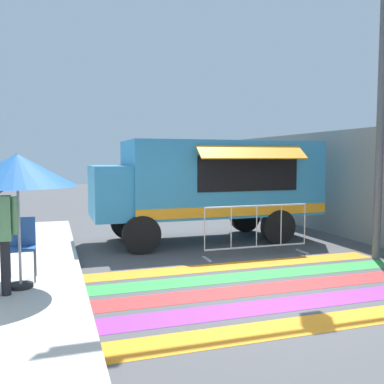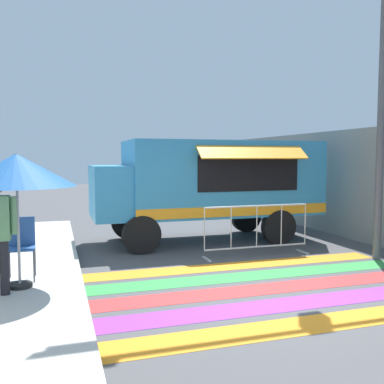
{
  "view_description": "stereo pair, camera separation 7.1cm",
  "coord_description": "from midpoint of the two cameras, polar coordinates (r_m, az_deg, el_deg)",
  "views": [
    {
      "loc": [
        -3.25,
        -5.81,
        2.12
      ],
      "look_at": [
        -0.43,
        2.81,
        1.4
      ],
      "focal_mm": 40.0,
      "sensor_mm": 36.0,
      "label": 1
    },
    {
      "loc": [
        -3.18,
        -5.83,
        2.12
      ],
      "look_at": [
        -0.43,
        2.81,
        1.4
      ],
      "focal_mm": 40.0,
      "sensor_mm": 36.0,
      "label": 2
    }
  ],
  "objects": [
    {
      "name": "folding_chair",
      "position": [
        7.49,
        -21.55,
        -6.17
      ],
      "size": [
        0.42,
        0.42,
        1.0
      ],
      "rotation": [
        0.0,
        0.0,
        0.24
      ],
      "color": "#4C4C51",
      "rests_on": "sidewalk_left"
    },
    {
      "name": "food_truck",
      "position": [
        10.83,
        2.0,
        1.45
      ],
      "size": [
        5.68,
        2.53,
        2.54
      ],
      "color": "#338CBF",
      "rests_on": "ground_plane"
    },
    {
      "name": "ground_plane",
      "position": [
        6.98,
        11.0,
        -13.21
      ],
      "size": [
        60.0,
        60.0,
        0.0
      ],
      "primitive_type": "plane",
      "color": "#4C4C4F"
    },
    {
      "name": "barricade_front",
      "position": [
        9.37,
        8.83,
        -5.08
      ],
      "size": [
        2.41,
        0.44,
        1.11
      ],
      "color": "#B7BABF",
      "rests_on": "ground_plane"
    },
    {
      "name": "crosswalk_painted",
      "position": [
        7.2,
        9.93,
        -12.59
      ],
      "size": [
        6.4,
        3.6,
        0.01
      ],
      "color": "orange",
      "rests_on": "ground_plane"
    },
    {
      "name": "traffic_signal_pole",
      "position": [
        9.38,
        19.68,
        19.1
      ],
      "size": [
        5.08,
        0.29,
        6.58
      ],
      "color": "#515456",
      "rests_on": "ground_plane"
    },
    {
      "name": "concrete_wall_right",
      "position": [
        11.55,
        22.39,
        0.8
      ],
      "size": [
        0.2,
        16.0,
        2.87
      ],
      "color": "gray",
      "rests_on": "ground_plane"
    },
    {
      "name": "patio_umbrella",
      "position": [
        6.86,
        -22.1,
        2.63
      ],
      "size": [
        1.73,
        1.73,
        2.03
      ],
      "color": "black",
      "rests_on": "sidewalk_left"
    }
  ]
}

